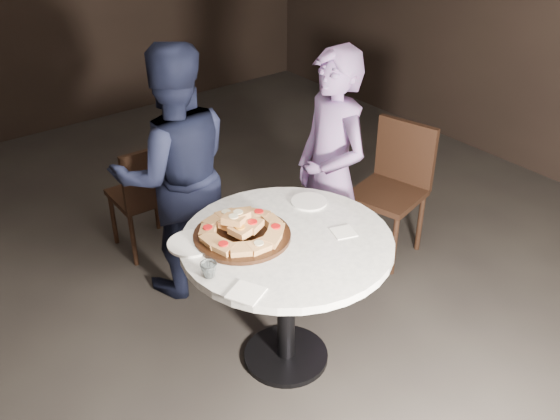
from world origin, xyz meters
The scene contains 13 objects.
floor centered at (0.00, 0.00, 0.00)m, with size 7.00×7.00×0.00m, color black.
table centered at (0.11, -0.14, 0.60)m, with size 1.03×1.03×0.74m.
serving_board centered at (-0.04, -0.01, 0.75)m, with size 0.45×0.45×0.02m, color black.
focaccia_pile centered at (-0.04, -0.01, 0.79)m, with size 0.39×0.40×0.11m.
plate_left centered at (-0.26, 0.08, 0.75)m, with size 0.22×0.22×0.01m, color white.
plate_right centered at (0.41, 0.05, 0.75)m, with size 0.18×0.18×0.01m, color white.
water_glass centered at (-0.32, -0.17, 0.78)m, with size 0.07×0.07×0.07m, color silver.
napkin_near centered at (-0.27, -0.36, 0.74)m, with size 0.13×0.13×0.01m, color white.
napkin_far centered at (0.35, -0.27, 0.74)m, with size 0.10×0.10×0.01m, color white.
chair_far centered at (0.03, 1.15, 0.44)m, with size 0.37×0.39×0.77m.
chair_right centered at (1.29, 0.26, 0.49)m, with size 0.50×0.48×0.84m.
diner_navy centered at (0.03, 0.74, 0.74)m, with size 0.71×0.56×1.47m, color black.
diner_teal centered at (0.73, 0.24, 0.72)m, with size 0.52×0.34×1.44m, color slate.
Camera 1 is at (-1.37, -2.01, 2.32)m, focal length 40.00 mm.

